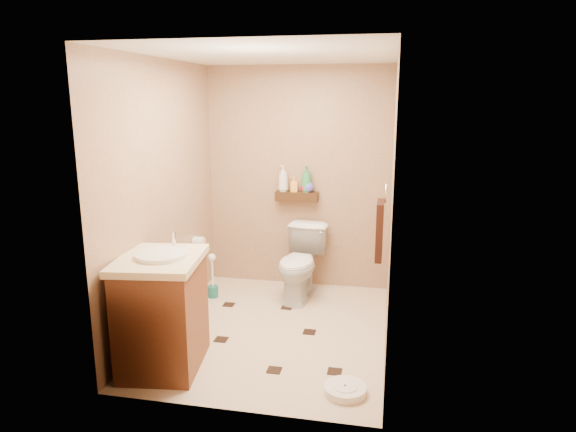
# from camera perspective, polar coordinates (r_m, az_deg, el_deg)

# --- Properties ---
(ground) EXTENTS (2.50, 2.50, 0.00)m
(ground) POSITION_cam_1_polar(r_m,az_deg,el_deg) (4.78, -1.63, -12.55)
(ground) COLOR #CBB395
(ground) RESTS_ON ground
(wall_back) EXTENTS (2.00, 0.04, 2.40)m
(wall_back) POSITION_cam_1_polar(r_m,az_deg,el_deg) (5.60, 1.14, 4.17)
(wall_back) COLOR #A57F5E
(wall_back) RESTS_ON ground
(wall_front) EXTENTS (2.00, 0.04, 2.40)m
(wall_front) POSITION_cam_1_polar(r_m,az_deg,el_deg) (3.22, -6.73, -2.62)
(wall_front) COLOR #A57F5E
(wall_front) RESTS_ON ground
(wall_left) EXTENTS (0.04, 2.50, 2.40)m
(wall_left) POSITION_cam_1_polar(r_m,az_deg,el_deg) (4.72, -13.66, 2.11)
(wall_left) COLOR #A57F5E
(wall_left) RESTS_ON ground
(wall_right) EXTENTS (0.04, 2.50, 2.40)m
(wall_right) POSITION_cam_1_polar(r_m,az_deg,el_deg) (4.29, 11.40, 1.14)
(wall_right) COLOR #A57F5E
(wall_right) RESTS_ON ground
(ceiling) EXTENTS (2.00, 2.50, 0.02)m
(ceiling) POSITION_cam_1_polar(r_m,az_deg,el_deg) (4.32, -1.85, 17.48)
(ceiling) COLOR silver
(ceiling) RESTS_ON wall_back
(wall_shelf) EXTENTS (0.46, 0.14, 0.10)m
(wall_shelf) POSITION_cam_1_polar(r_m,az_deg,el_deg) (5.56, 0.99, 2.21)
(wall_shelf) COLOR #3E2211
(wall_shelf) RESTS_ON wall_back
(floor_accents) EXTENTS (1.31, 1.32, 0.01)m
(floor_accents) POSITION_cam_1_polar(r_m,az_deg,el_deg) (4.69, -1.57, -13.03)
(floor_accents) COLOR black
(floor_accents) RESTS_ON ground
(toilet) EXTENTS (0.50, 0.78, 0.75)m
(toilet) POSITION_cam_1_polar(r_m,az_deg,el_deg) (5.38, 1.38, -5.26)
(toilet) COLOR white
(toilet) RESTS_ON ground
(vanity) EXTENTS (0.69, 0.81, 1.04)m
(vanity) POSITION_cam_1_polar(r_m,az_deg,el_deg) (4.14, -13.79, -10.16)
(vanity) COLOR brown
(vanity) RESTS_ON ground
(bathroom_scale) EXTENTS (0.37, 0.37, 0.06)m
(bathroom_scale) POSITION_cam_1_polar(r_m,az_deg,el_deg) (3.89, 6.35, -18.62)
(bathroom_scale) COLOR white
(bathroom_scale) RESTS_ON ground
(toilet_brush) EXTENTS (0.11, 0.11, 0.48)m
(toilet_brush) POSITION_cam_1_polar(r_m,az_deg,el_deg) (5.50, -8.37, -7.26)
(toilet_brush) COLOR #196561
(toilet_brush) RESTS_ON ground
(towel_ring) EXTENTS (0.12, 0.30, 0.76)m
(towel_ring) POSITION_cam_1_polar(r_m,az_deg,el_deg) (4.59, 10.19, -1.29)
(towel_ring) COLOR silver
(towel_ring) RESTS_ON wall_right
(toilet_paper) EXTENTS (0.12, 0.11, 0.12)m
(toilet_paper) POSITION_cam_1_polar(r_m,az_deg,el_deg) (5.42, -9.88, -2.84)
(toilet_paper) COLOR white
(toilet_paper) RESTS_ON wall_left
(bottle_a) EXTENTS (0.14, 0.14, 0.29)m
(bottle_a) POSITION_cam_1_polar(r_m,az_deg,el_deg) (5.55, -0.54, 4.22)
(bottle_a) COLOR silver
(bottle_a) RESTS_ON wall_shelf
(bottle_b) EXTENTS (0.08, 0.08, 0.16)m
(bottle_b) POSITION_cam_1_polar(r_m,az_deg,el_deg) (5.54, 0.68, 3.54)
(bottle_b) COLOR #FFAC35
(bottle_b) RESTS_ON wall_shelf
(bottle_c) EXTENTS (0.12, 0.12, 0.13)m
(bottle_c) POSITION_cam_1_polar(r_m,az_deg,el_deg) (5.52, 1.93, 3.36)
(bottle_c) COLOR #BD1635
(bottle_c) RESTS_ON wall_shelf
(bottle_d) EXTENTS (0.13, 0.13, 0.28)m
(bottle_d) POSITION_cam_1_polar(r_m,az_deg,el_deg) (5.51, 2.07, 4.13)
(bottle_d) COLOR #2E8B4A
(bottle_d) RESTS_ON wall_shelf
(bottle_e) EXTENTS (0.10, 0.10, 0.16)m
(bottle_e) POSITION_cam_1_polar(r_m,az_deg,el_deg) (5.52, 2.07, 3.49)
(bottle_e) COLOR #F37251
(bottle_e) RESTS_ON wall_shelf
(bottle_f) EXTENTS (0.14, 0.14, 0.16)m
(bottle_f) POSITION_cam_1_polar(r_m,az_deg,el_deg) (5.51, 2.28, 3.48)
(bottle_f) COLOR #4951B8
(bottle_f) RESTS_ON wall_shelf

